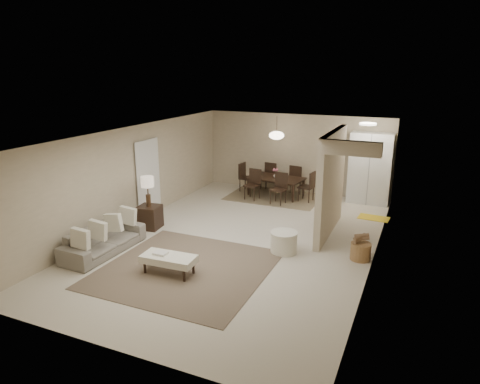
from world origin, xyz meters
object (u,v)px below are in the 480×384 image
at_px(sofa, 103,240).
at_px(wicker_basket, 361,251).
at_px(side_table, 149,217).
at_px(round_pouf, 284,242).
at_px(dining_table, 275,187).
at_px(pantry_cabinet, 370,168).
at_px(ottoman_bench, 169,259).

height_order(sofa, wicker_basket, sofa).
xyz_separation_m(sofa, side_table, (0.05, 1.64, -0.00)).
bearing_deg(sofa, round_pouf, -65.19).
xyz_separation_m(sofa, dining_table, (2.04, 5.56, 0.01)).
xyz_separation_m(pantry_cabinet, ottoman_bench, (-2.94, -6.31, -0.75)).
height_order(sofa, round_pouf, sofa).
bearing_deg(sofa, dining_table, -18.89).
bearing_deg(ottoman_bench, sofa, 167.91).
distance_m(side_table, wicker_basket, 5.16).
distance_m(pantry_cabinet, side_table, 6.50).
distance_m(sofa, side_table, 1.64).
bearing_deg(sofa, side_table, -0.49).
relative_size(sofa, side_table, 3.44).
distance_m(ottoman_bench, wicker_basket, 3.98).
relative_size(pantry_cabinet, dining_table, 1.23).
bearing_deg(side_table, round_pouf, -1.12).
bearing_deg(side_table, sofa, -91.75).
xyz_separation_m(sofa, ottoman_bench, (1.86, -0.30, 0.02)).
height_order(ottoman_bench, wicker_basket, ottoman_bench).
height_order(side_table, round_pouf, side_table).
bearing_deg(round_pouf, wicker_basket, 10.17).
height_order(pantry_cabinet, sofa, pantry_cabinet).
distance_m(sofa, dining_table, 5.92).
xyz_separation_m(round_pouf, dining_table, (-1.56, 3.99, 0.07)).
distance_m(pantry_cabinet, sofa, 7.73).
height_order(ottoman_bench, round_pouf, round_pouf).
xyz_separation_m(side_table, wicker_basket, (5.15, 0.22, -0.11)).
bearing_deg(dining_table, sofa, -102.15).
distance_m(side_table, round_pouf, 3.55).
distance_m(ottoman_bench, round_pouf, 2.56).
xyz_separation_m(pantry_cabinet, sofa, (-4.80, -6.01, -0.76)).
height_order(sofa, side_table, sofa).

